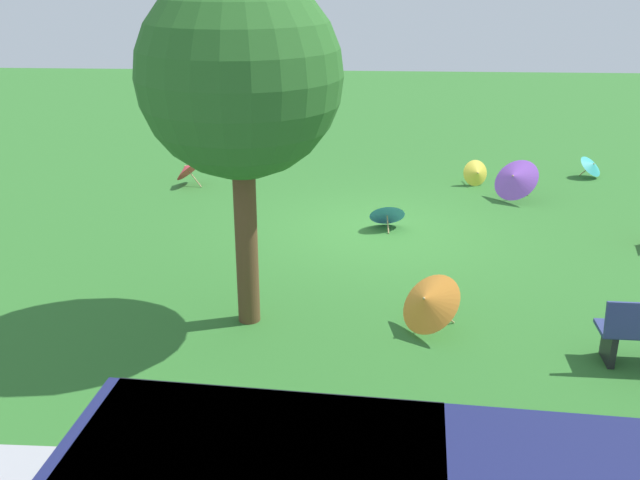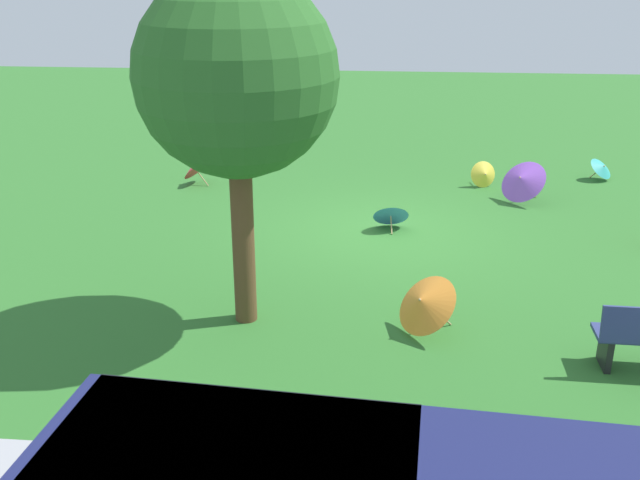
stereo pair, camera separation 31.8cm
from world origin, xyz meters
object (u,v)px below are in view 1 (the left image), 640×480
parasol_blue_0 (387,212)px  parasol_teal_0 (592,165)px  shade_tree (240,78)px  parasol_purple_0 (515,178)px  parasol_yellow_1 (477,173)px  parasol_orange_0 (428,301)px  parasol_red_0 (187,169)px

parasol_blue_0 → parasol_teal_0: 5.90m
shade_tree → parasol_purple_0: 7.70m
parasol_teal_0 → parasol_yellow_1: (2.70, 0.77, -0.01)m
parasol_blue_0 → parasol_yellow_1: parasol_blue_0 is taller
parasol_teal_0 → parasol_orange_0: bearing=60.1°
parasol_purple_0 → parasol_yellow_1: (0.60, -1.03, -0.20)m
parasol_red_0 → parasol_yellow_1: 6.33m
parasol_orange_0 → parasol_yellow_1: bearing=-103.5°
parasol_blue_0 → parasol_orange_0: bearing=95.9°
parasol_blue_0 → parasol_red_0: bearing=-29.5°
parasol_purple_0 → parasol_orange_0: (2.22, 5.72, -0.02)m
parasol_red_0 → parasol_orange_0: bearing=126.2°
parasol_red_0 → parasol_blue_0: 4.93m
parasol_blue_0 → parasol_orange_0: parasol_orange_0 is taller
parasol_orange_0 → parasol_teal_0: (-4.32, -7.53, -0.18)m
shade_tree → parasol_red_0: size_ratio=5.72×
shade_tree → parasol_red_0: bearing=-69.7°
parasol_red_0 → parasol_blue_0: parasol_red_0 is taller
parasol_teal_0 → parasol_yellow_1: 2.81m
parasol_yellow_1 → parasol_blue_0: bearing=53.5°
parasol_orange_0 → parasol_yellow_1: (-1.62, -6.76, -0.18)m
parasol_red_0 → parasol_orange_0: parasol_orange_0 is taller
parasol_purple_0 → parasol_blue_0: bearing=33.1°
shade_tree → parasol_purple_0: size_ratio=3.84×
parasol_teal_0 → parasol_purple_0: bearing=40.7°
parasol_purple_0 → parasol_blue_0: (2.64, 1.72, -0.19)m
parasol_orange_0 → parasol_purple_0: bearing=-111.2°
shade_tree → parasol_yellow_1: 8.23m
parasol_yellow_1 → parasol_orange_0: bearing=76.5°
shade_tree → parasol_teal_0: 10.36m
shade_tree → parasol_yellow_1: size_ratio=7.25×
parasol_orange_0 → parasol_teal_0: 8.68m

